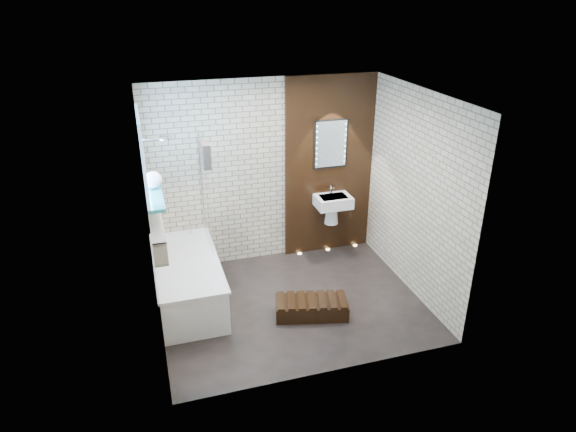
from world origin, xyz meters
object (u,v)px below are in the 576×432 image
object	(u,v)px
led_mirror	(331,144)
bath_screen	(206,192)
bathtub	(188,280)
walnut_step	(311,308)
washbasin	(333,205)

from	to	relation	value
led_mirror	bath_screen	bearing A→B (deg)	-169.34
bath_screen	led_mirror	size ratio (longest dim) A/B	2.00
bathtub	walnut_step	world-z (taller)	bathtub
bathtub	washbasin	bearing A→B (deg)	16.01
walnut_step	led_mirror	bearing A→B (deg)	62.77
bath_screen	walnut_step	distance (m)	1.97
bath_screen	walnut_step	bearing A→B (deg)	-49.08
bath_screen	washbasin	xyz separation A→B (m)	(1.82, 0.18, -0.49)
bathtub	bath_screen	size ratio (longest dim) A/B	1.24
washbasin	bathtub	bearing A→B (deg)	-163.99
bathtub	walnut_step	size ratio (longest dim) A/B	2.01
bathtub	led_mirror	distance (m)	2.68
bathtub	washbasin	world-z (taller)	washbasin
bathtub	led_mirror	xyz separation A→B (m)	(2.17, 0.78, 1.36)
washbasin	walnut_step	xyz separation A→B (m)	(-0.79, -1.37, -0.69)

